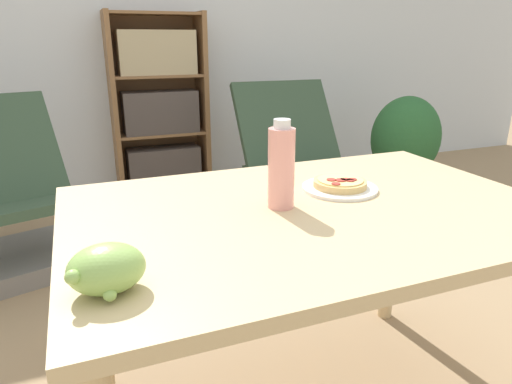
{
  "coord_description": "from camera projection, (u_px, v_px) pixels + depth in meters",
  "views": [
    {
      "loc": [
        -0.59,
        -1.13,
        1.17
      ],
      "look_at": [
        -0.18,
        -0.09,
        0.79
      ],
      "focal_mm": 32.0,
      "sensor_mm": 36.0,
      "label": 1
    }
  ],
  "objects": [
    {
      "name": "wall_back",
      "position": [
        147.0,
        20.0,
        3.47
      ],
      "size": [
        8.0,
        0.05,
        2.6
      ],
      "color": "silver",
      "rests_on": "ground_plane"
    },
    {
      "name": "dining_table",
      "position": [
        311.0,
        236.0,
        1.28
      ],
      "size": [
        1.31,
        0.88,
        0.73
      ],
      "color": "#D1B27F",
      "rests_on": "ground_plane"
    },
    {
      "name": "pizza_on_plate",
      "position": [
        340.0,
        186.0,
        1.38
      ],
      "size": [
        0.23,
        0.23,
        0.04
      ],
      "color": "white",
      "rests_on": "dining_table"
    },
    {
      "name": "grape_bunch",
      "position": [
        106.0,
        269.0,
        0.82
      ],
      "size": [
        0.14,
        0.12,
        0.09
      ],
      "color": "#93BC5B",
      "rests_on": "dining_table"
    },
    {
      "name": "drink_bottle",
      "position": [
        281.0,
        167.0,
        1.21
      ],
      "size": [
        0.07,
        0.07,
        0.24
      ],
      "color": "pink",
      "rests_on": "dining_table"
    },
    {
      "name": "lounge_chair_near",
      "position": [
        3.0,
        218.0,
        2.35
      ],
      "size": [
        0.85,
        0.92,
        0.88
      ],
      "rotation": [
        0.0,
        0.0,
        0.28
      ],
      "color": "slate",
      "rests_on": "ground_plane"
    },
    {
      "name": "lounge_chair_far",
      "position": [
        295.0,
        173.0,
        3.14
      ],
      "size": [
        0.71,
        0.78,
        0.88
      ],
      "rotation": [
        0.0,
        0.0,
        -0.03
      ],
      "color": "slate",
      "rests_on": "ground_plane"
    },
    {
      "name": "bookshelf",
      "position": [
        160.0,
        109.0,
        3.52
      ],
      "size": [
        0.72,
        0.31,
        1.36
      ],
      "color": "brown",
      "rests_on": "ground_plane"
    },
    {
      "name": "potted_plant_floor",
      "position": [
        405.0,
        142.0,
        3.52
      ],
      "size": [
        0.55,
        0.47,
        0.76
      ],
      "color": "#70665B",
      "rests_on": "ground_plane"
    }
  ]
}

